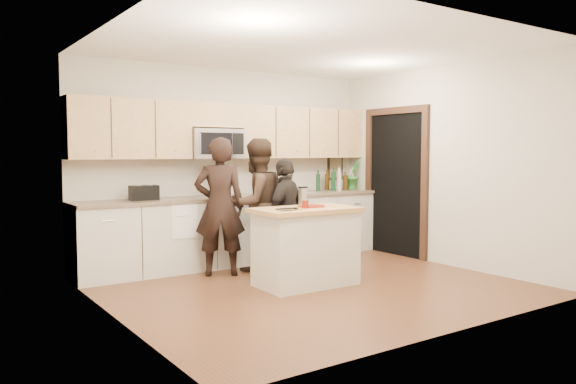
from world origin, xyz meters
TOP-DOWN VIEW (x-y plane):
  - floor at (0.00, 0.00)m, footprint 4.50×4.50m
  - room_shell at (0.00, 0.00)m, footprint 4.52×4.02m
  - back_cabinetry at (0.00, 1.69)m, footprint 4.50×0.66m
  - upper_cabinetry at (0.03, 1.83)m, footprint 4.50×0.33m
  - microwave at (-0.31, 1.80)m, footprint 0.76×0.41m
  - doorway at (2.23, 0.90)m, footprint 0.06×1.25m
  - framed_picture at (1.95, 1.98)m, footprint 0.30×0.03m
  - dish_towel at (-0.95, 1.50)m, footprint 0.34×0.60m
  - island at (-0.02, 0.09)m, footprint 1.22×0.74m
  - red_plate at (0.10, 0.15)m, footprint 0.32×0.32m
  - box_grater at (-0.01, 0.17)m, footprint 0.09×0.07m
  - drink_glass at (-0.06, 0.05)m, footprint 0.08×0.08m
  - cutting_board at (-0.32, 0.01)m, footprint 0.28×0.18m
  - tongs at (-0.39, -0.07)m, footprint 0.27×0.04m
  - knife at (-0.44, -0.10)m, footprint 0.21×0.03m
  - toaster at (-1.36, 1.67)m, footprint 0.34×0.20m
  - bottle_cluster at (1.76, 1.70)m, footprint 0.79×0.30m
  - orchid at (2.10, 1.72)m, footprint 0.33×0.31m
  - woman_left at (-0.60, 1.11)m, footprint 0.74×0.65m
  - woman_center at (-0.06, 1.13)m, footprint 0.91×0.75m
  - woman_right at (0.19, 0.81)m, footprint 0.92×0.72m

SIDE VIEW (x-z plane):
  - floor at x=0.00m, z-range 0.00..0.00m
  - island at x=-0.02m, z-range 0.00..0.90m
  - back_cabinetry at x=0.00m, z-range 0.00..0.94m
  - woman_right at x=0.19m, z-range 0.00..1.46m
  - dish_towel at x=-0.95m, z-range 0.56..1.04m
  - woman_center at x=-0.06m, z-range 0.00..1.71m
  - woman_left at x=-0.60m, z-range 0.00..1.72m
  - red_plate at x=0.10m, z-range 0.90..0.92m
  - cutting_board at x=-0.32m, z-range 0.90..0.92m
  - knife at x=-0.44m, z-range 0.92..0.92m
  - tongs at x=-0.39m, z-range 0.92..0.93m
  - drink_glass at x=-0.06m, z-range 0.90..0.99m
  - box_grater at x=-0.01m, z-range 0.92..1.14m
  - toaster at x=-1.36m, z-range 0.94..1.13m
  - bottle_cluster at x=1.76m, z-range 0.93..1.28m
  - doorway at x=2.23m, z-range 0.06..2.26m
  - orchid at x=2.10m, z-range 0.94..1.41m
  - framed_picture at x=1.95m, z-range 1.09..1.47m
  - microwave at x=-0.31m, z-range 1.45..1.85m
  - room_shell at x=0.00m, z-range 0.38..3.09m
  - upper_cabinetry at x=0.03m, z-range 1.47..2.22m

